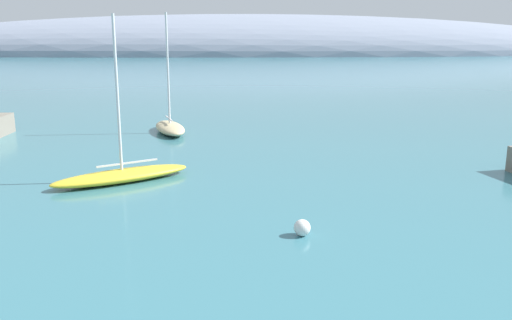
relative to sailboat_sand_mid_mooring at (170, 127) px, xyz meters
name	(u,v)px	position (x,y,z in m)	size (l,w,h in m)	color
distant_ridge	(244,54)	(9.30, 203.47, -0.56)	(353.66, 80.08, 35.19)	gray
sailboat_sand_mid_mooring	(170,127)	(0.00, 0.00, 0.00)	(4.15, 7.19, 10.28)	#C6B284
sailboat_yellow_outer_mooring	(122,174)	(-0.86, -16.12, -0.11)	(8.11, 6.03, 9.56)	yellow
mooring_buoy_white	(302,228)	(8.66, -25.23, -0.20)	(0.73, 0.73, 0.73)	silver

